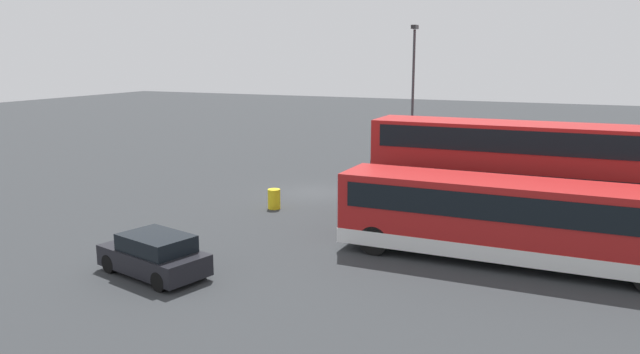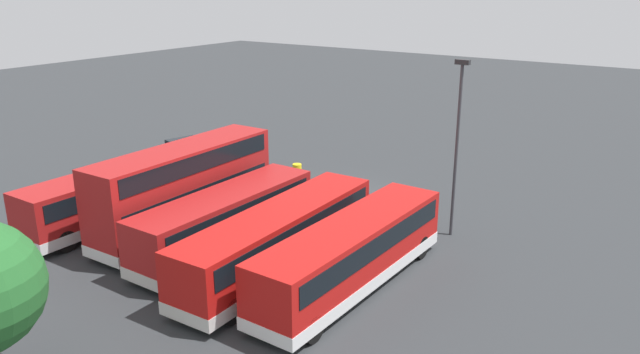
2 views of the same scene
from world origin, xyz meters
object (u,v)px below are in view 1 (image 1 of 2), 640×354
Objects in this scene: car_hatchback_silver at (154,255)px; lamp_post_tall at (413,88)px; bus_single_deck_second at (544,167)px; waste_bin_yellow at (274,199)px; bus_single_deck_fifth at (507,218)px; bus_single_deck_third at (530,180)px; bus_double_decker_fourth at (506,174)px; bus_single_deck_near_end at (539,157)px.

lamp_post_tall reaches higher than car_hatchback_silver.
bus_single_deck_second reaches higher than waste_bin_yellow.
bus_single_deck_fifth is at bearing 120.35° from car_hatchback_silver.
bus_single_deck_second is 1.14× the size of bus_single_deck_third.
waste_bin_yellow is at bearing -14.77° from lamp_post_tall.
bus_single_deck_second is at bearing 60.17° from lamp_post_tall.
lamp_post_tall is at bearing 165.23° from waste_bin_yellow.
bus_single_deck_second is 1.01× the size of bus_single_deck_fifth.
bus_single_deck_third is 11.94m from waste_bin_yellow.
lamp_post_tall is at bearing -148.03° from bus_double_decker_fourth.
bus_single_deck_fifth is (4.01, 0.64, -0.82)m from bus_double_decker_fourth.
bus_single_deck_second is 1.34× the size of lamp_post_tall.
car_hatchback_silver is 0.47× the size of lamp_post_tall.
waste_bin_yellow is at bearing -107.24° from bus_single_deck_fifth.
bus_single_deck_second is at bearing 147.55° from car_hatchback_silver.
bus_single_deck_fifth is at bearing -0.25° from bus_single_deck_third.
bus_single_deck_third is 7.44m from bus_single_deck_fifth.
bus_single_deck_third is 0.89× the size of bus_single_deck_fifth.
bus_single_deck_near_end and bus_single_deck_fifth have the same top height.
bus_double_decker_fourth is 14.25m from car_hatchback_silver.
bus_single_deck_second is at bearing 178.05° from bus_single_deck_fifth.
car_hatchback_silver is at bearing -32.45° from bus_single_deck_second.
lamp_post_tall reaches higher than bus_single_deck_near_end.
bus_single_deck_near_end is 1.10× the size of bus_single_deck_third.
bus_single_deck_second is at bearing 171.71° from bus_double_decker_fourth.
waste_bin_yellow is (-9.61, -0.68, -0.22)m from car_hatchback_silver.
waste_bin_yellow is at bearing -87.07° from bus_double_decker_fourth.
lamp_post_tall is (-11.71, -7.31, 2.75)m from bus_double_decker_fourth.
bus_double_decker_fourth is 10.73m from waste_bin_yellow.
bus_single_deck_near_end is at bearing -170.80° from bus_single_deck_second.
bus_single_deck_third is 11.14× the size of waste_bin_yellow.
bus_single_deck_fifth is at bearing 26.82° from lamp_post_tall.
bus_single_deck_fifth is 12.58× the size of waste_bin_yellow.
bus_double_decker_fourth is 11.54× the size of waste_bin_yellow.
bus_single_deck_third is 2.50× the size of car_hatchback_silver.
bus_single_deck_third is at bearing 1.82° from bus_single_deck_near_end.
bus_double_decker_fourth is at bearing -170.94° from bus_single_deck_fifth.
bus_single_deck_third is at bearing 168.93° from bus_double_decker_fourth.
car_hatchback_silver is at bearing -59.65° from bus_single_deck_fifth.
bus_single_deck_fifth is 12.19m from car_hatchback_silver.
bus_double_decker_fourth is at bearing 135.85° from car_hatchback_silver.
lamp_post_tall reaches higher than bus_single_deck_fifth.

